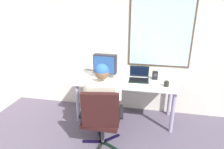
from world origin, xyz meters
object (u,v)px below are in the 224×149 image
Objects in this scene: crt_monitor at (105,65)px; laptop at (139,76)px; person_seated at (103,100)px; office_chair at (101,116)px; desk at (126,84)px; wine_glass at (122,78)px; desk_speaker at (155,75)px; coffee_mug at (166,84)px.

laptop is at bearing 3.48° from crt_monitor.
person_seated is 2.96× the size of crt_monitor.
office_chair is at bearing -82.53° from person_seated.
desk is 13.19× the size of wine_glass.
desk is 0.24m from wine_glass.
crt_monitor reaches higher than office_chair.
laptop is 2.60× the size of wine_glass.
desk_speaker is (0.49, 0.12, 0.16)m from desk.
office_chair is 1.04m from laptop.
office_chair is 1.23m from desk_speaker.
desk is 0.49m from crt_monitor.
office_chair is 1.15m from coffee_mug.
laptop is 0.49m from coffee_mug.
office_chair is 2.78× the size of laptop.
person_seated is 9.48× the size of wine_glass.
wine_glass is at bearing -138.82° from laptop.
office_chair is at bearing -116.13° from laptop.
crt_monitor is 1.06m from coffee_mug.
wine_glass is 0.59m from desk_speaker.
desk_speaker is at bearing 28.62° from wine_glass.
office_chair reaches higher than coffee_mug.
coffee_mug is (0.17, -0.27, -0.03)m from desk_speaker.
wine_glass is 1.47× the size of coffee_mug.
desk_speaker is (0.27, 0.06, 0.01)m from laptop.
crt_monitor is 3.20× the size of wine_glass.
desk is 4.12× the size of crt_monitor.
desk_speaker is (0.71, 0.96, 0.29)m from office_chair.
person_seated is 3.64× the size of laptop.
laptop is at bearing 154.24° from coffee_mug.
coffee_mug is (1.02, -0.18, -0.19)m from crt_monitor.
crt_monitor is at bearing 170.19° from coffee_mug.
wine_glass is (0.33, -0.19, -0.14)m from crt_monitor.
desk is at bearing -3.87° from crt_monitor.
person_seated reaches higher than laptop.
desk is at bearing 167.01° from coffee_mug.
crt_monitor is 2.96× the size of desk_speaker.
laptop reaches higher than office_chair.
office_chair is at bearing -126.35° from desk_speaker.
desk is 5.07× the size of laptop.
laptop reaches higher than wine_glass.
wine_glass reaches higher than coffee_mug.
laptop is (0.22, 0.06, 0.15)m from desk.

